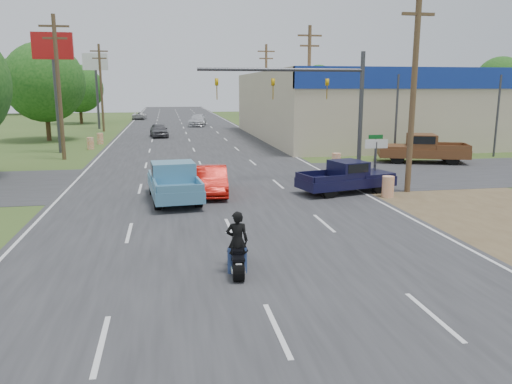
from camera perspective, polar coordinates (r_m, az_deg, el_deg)
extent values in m
plane|color=#355120|center=(11.01, 2.40, -15.52)|extent=(200.00, 200.00, 0.00)
cube|color=#2D2D30|center=(49.84, -7.63, 5.90)|extent=(15.00, 180.00, 0.02)
cube|color=#2D2D30|center=(28.08, -5.56, 1.41)|extent=(120.00, 10.00, 0.02)
cube|color=brown|center=(24.09, 23.27, -1.26)|extent=(8.00, 18.00, 0.01)
cube|color=#B7A88C|center=(60.20, 24.78, 9.07)|extent=(50.00, 28.00, 6.60)
cylinder|color=#4C3823|center=(25.37, 17.56, 11.15)|extent=(0.28, 0.28, 10.00)
cube|color=#4C3823|center=(25.59, 18.06, 18.77)|extent=(1.60, 0.14, 0.14)
cylinder|color=#4C3823|center=(42.18, 6.04, 11.67)|extent=(0.28, 0.28, 10.00)
cube|color=#4C3823|center=(42.39, 6.17, 17.36)|extent=(2.00, 0.14, 0.14)
cube|color=#4C3823|center=(42.31, 6.15, 16.28)|extent=(1.60, 0.14, 0.14)
cylinder|color=#4C3823|center=(59.69, 1.16, 11.75)|extent=(0.28, 0.28, 10.00)
cube|color=#4C3823|center=(59.83, 1.18, 15.78)|extent=(2.00, 0.14, 0.14)
cube|color=#4C3823|center=(59.78, 1.18, 15.01)|extent=(1.60, 0.14, 0.14)
cylinder|color=#4C3823|center=(38.25, -21.60, 10.92)|extent=(0.28, 0.28, 10.00)
cube|color=#4C3823|center=(38.48, -22.10, 17.17)|extent=(2.00, 0.14, 0.14)
cube|color=#4C3823|center=(38.40, -22.00, 15.98)|extent=(1.60, 0.14, 0.14)
cylinder|color=#4C3823|center=(61.98, -17.27, 11.24)|extent=(0.28, 0.28, 10.00)
cube|color=#4C3823|center=(62.12, -17.51, 15.11)|extent=(2.00, 0.14, 0.14)
cube|color=#4C3823|center=(62.07, -17.47, 14.37)|extent=(1.60, 0.14, 0.14)
cylinder|color=#422D19|center=(52.89, -22.67, 7.18)|extent=(0.44, 0.44, 3.24)
sphere|color=#164513|center=(52.78, -23.02, 11.46)|extent=(7.56, 7.56, 7.56)
cylinder|color=#422D19|center=(76.58, -19.38, 8.44)|extent=(0.44, 0.44, 2.88)
sphere|color=#164513|center=(76.49, -19.56, 11.07)|extent=(6.72, 6.72, 6.72)
cylinder|color=#422D19|center=(98.00, 25.89, 8.74)|extent=(0.44, 0.44, 3.60)
sphere|color=#164513|center=(97.95, 26.12, 11.30)|extent=(8.40, 8.40, 8.40)
cylinder|color=#422D19|center=(109.42, 7.08, 9.97)|extent=(0.44, 0.44, 3.42)
sphere|color=#164513|center=(109.38, 7.14, 12.15)|extent=(7.98, 7.98, 7.98)
cylinder|color=#422D19|center=(108.23, -25.36, 9.01)|extent=(0.44, 0.44, 3.78)
sphere|color=#164513|center=(108.19, -25.58, 11.45)|extent=(8.82, 8.82, 8.82)
cylinder|color=orange|center=(24.24, 14.84, 0.59)|extent=(0.56, 0.56, 1.00)
cylinder|color=orange|center=(32.16, 9.16, 3.52)|extent=(0.56, 0.56, 1.00)
cylinder|color=orange|center=(44.23, -18.39, 5.30)|extent=(0.56, 0.56, 1.00)
cylinder|color=orange|center=(48.14, -17.38, 5.84)|extent=(0.56, 0.56, 1.00)
cylinder|color=#3F3F44|center=(42.37, -21.84, 10.23)|extent=(0.30, 0.30, 9.00)
cube|color=#B21414|center=(42.49, -22.24, 15.21)|extent=(3.00, 0.35, 2.00)
cylinder|color=#3F3F44|center=(66.07, -17.70, 10.78)|extent=(0.30, 0.30, 9.00)
cube|color=white|center=(66.14, -17.91, 13.98)|extent=(3.00, 0.35, 2.00)
cylinder|color=#3F3F44|center=(26.00, 13.49, 2.96)|extent=(0.08, 0.08, 2.40)
cube|color=white|center=(25.86, 13.60, 5.37)|extent=(1.20, 0.05, 0.45)
cylinder|color=#3F3F44|center=(27.60, 13.40, 3.46)|extent=(0.08, 0.08, 2.40)
cube|color=#0C591E|center=(27.45, 13.53, 6.15)|extent=(0.80, 0.04, 0.22)
cylinder|color=#3F3F44|center=(28.64, 11.86, 8.45)|extent=(0.24, 0.24, 7.00)
cylinder|color=#3F3F44|center=(27.26, 3.02, 13.78)|extent=(9.00, 0.18, 0.18)
imported|color=gold|center=(27.92, 8.14, 12.71)|extent=(0.18, 0.40, 1.10)
imported|color=gold|center=(27.14, 1.95, 12.85)|extent=(0.18, 0.40, 1.10)
imported|color=gold|center=(26.68, -4.52, 12.84)|extent=(0.18, 0.40, 1.10)
imported|color=#BC1008|center=(24.06, -5.07, 1.29)|extent=(1.71, 4.20, 1.36)
cylinder|color=black|center=(13.41, -2.02, -8.91)|extent=(0.35, 0.64, 0.62)
cylinder|color=black|center=(14.68, -2.31, -7.04)|extent=(0.17, 0.62, 0.62)
cube|color=black|center=(13.98, -2.19, -6.86)|extent=(0.30, 1.13, 0.28)
cube|color=black|center=(14.14, -2.24, -5.84)|extent=(0.29, 0.53, 0.21)
cube|color=black|center=(13.67, -2.13, -6.64)|extent=(0.32, 0.54, 0.09)
cylinder|color=white|center=(14.35, -2.31, -4.68)|extent=(0.61, 0.10, 0.05)
cube|color=white|center=(13.15, -1.97, -8.39)|extent=(0.17, 0.03, 0.11)
imported|color=black|center=(13.76, -2.16, -6.02)|extent=(0.65, 0.45, 1.68)
cylinder|color=black|center=(24.54, -11.74, 0.65)|extent=(0.38, 0.84, 0.82)
cylinder|color=black|center=(24.70, -7.76, 0.86)|extent=(0.38, 0.84, 0.82)
cylinder|color=black|center=(21.42, -11.16, -0.94)|extent=(0.38, 0.84, 0.82)
cylinder|color=black|center=(21.60, -6.62, -0.68)|extent=(0.38, 0.84, 0.82)
cube|color=#518DAE|center=(23.00, -9.36, 0.58)|extent=(2.52, 5.48, 0.53)
cube|color=#518DAE|center=(24.50, -9.79, 2.05)|extent=(2.12, 2.19, 0.18)
cube|color=#518DAE|center=(22.98, -9.45, 2.32)|extent=(2.02, 1.76, 0.87)
cube|color=black|center=(22.96, -9.46, 2.70)|extent=(2.03, 1.45, 0.46)
cube|color=#518DAE|center=(20.38, -8.61, 0.33)|extent=(1.88, 0.25, 0.31)
cylinder|color=black|center=(26.26, 11.86, 1.27)|extent=(0.78, 0.44, 0.73)
cylinder|color=black|center=(25.05, 13.91, 0.68)|extent=(0.78, 0.44, 0.73)
cylinder|color=black|center=(24.71, 6.49, 0.80)|extent=(0.78, 0.44, 0.73)
cylinder|color=black|center=(23.43, 8.39, 0.14)|extent=(0.78, 0.44, 0.73)
cube|color=black|center=(24.80, 10.24, 1.20)|extent=(5.06, 2.92, 0.48)
cube|color=black|center=(25.57, 12.92, 2.09)|extent=(2.17, 2.12, 0.16)
cube|color=black|center=(24.74, 10.48, 2.63)|extent=(1.79, 1.98, 0.78)
cube|color=black|center=(24.72, 10.49, 2.94)|extent=(1.52, 1.94, 0.41)
cube|color=black|center=(23.51, 5.56, 1.66)|extent=(0.48, 1.65, 0.27)
cylinder|color=black|center=(35.05, 15.87, 3.82)|extent=(0.97, 0.62, 0.91)
cylinder|color=black|center=(36.93, 15.51, 4.23)|extent=(0.97, 0.62, 0.91)
cylinder|color=black|center=(35.67, 21.53, 3.58)|extent=(0.97, 0.62, 0.91)
cylinder|color=black|center=(37.52, 20.91, 3.99)|extent=(0.97, 0.62, 0.91)
cube|color=brown|center=(36.22, 18.50, 4.30)|extent=(6.33, 4.06, 0.59)
cube|color=brown|center=(35.92, 15.74, 5.02)|extent=(2.82, 2.77, 0.20)
cube|color=brown|center=(36.12, 18.39, 5.53)|extent=(2.35, 2.55, 0.97)
cube|color=black|center=(36.10, 18.41, 5.79)|extent=(2.03, 2.48, 0.51)
cube|color=brown|center=(36.77, 23.00, 4.79)|extent=(0.76, 2.01, 0.34)
imported|color=#525257|center=(53.49, -11.04, 6.94)|extent=(2.14, 4.36, 1.43)
imported|color=silver|center=(68.35, -6.69, 8.13)|extent=(2.89, 5.57, 1.54)
imported|color=silver|center=(84.89, -13.19, 8.50)|extent=(2.24, 4.53, 1.24)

